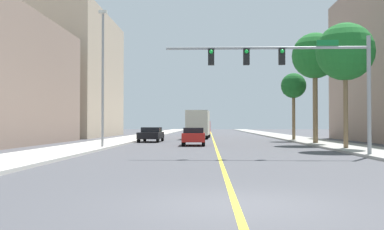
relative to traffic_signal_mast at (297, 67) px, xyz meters
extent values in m
plane|color=#47474C|center=(-4.00, 28.55, -4.57)|extent=(192.00, 192.00, 0.00)
cube|color=beige|center=(-13.14, 28.55, -4.49)|extent=(3.89, 168.00, 0.15)
cube|color=#9E9B93|center=(5.14, 28.55, -4.49)|extent=(3.89, 168.00, 0.15)
cube|color=yellow|center=(-4.00, 28.55, -4.56)|extent=(0.16, 144.00, 0.01)
cube|color=tan|center=(-23.73, 35.83, 3.55)|extent=(11.71, 20.79, 16.23)
cylinder|color=gray|center=(3.59, 0.01, -1.42)|extent=(0.20, 0.20, 6.00)
cylinder|color=gray|center=(-1.56, 0.01, 0.99)|extent=(10.31, 0.14, 0.14)
cube|color=black|center=(-0.79, 0.01, 0.54)|extent=(0.32, 0.24, 0.84)
sphere|color=green|center=(-0.79, -0.13, 0.79)|extent=(0.20, 0.20, 0.20)
cube|color=black|center=(-2.60, 0.01, 0.54)|extent=(0.32, 0.24, 0.84)
sphere|color=green|center=(-2.60, -0.13, 0.79)|extent=(0.20, 0.20, 0.20)
cube|color=black|center=(-4.40, 0.01, 0.54)|extent=(0.32, 0.24, 0.84)
sphere|color=green|center=(-4.40, -0.13, 0.79)|extent=(0.20, 0.20, 0.20)
cube|color=#147233|center=(1.53, 0.01, 1.24)|extent=(1.10, 0.04, 0.28)
cylinder|color=gray|center=(-11.69, 6.93, 0.08)|extent=(0.16, 0.16, 8.99)
cube|color=beige|center=(-11.69, 6.93, 4.73)|extent=(0.56, 0.28, 0.20)
cylinder|color=brown|center=(4.20, 5.77, -1.35)|extent=(0.29, 0.29, 6.14)
sphere|color=#1E6B28|center=(4.20, 5.77, 1.72)|extent=(3.68, 3.68, 3.68)
cone|color=#1E6B28|center=(5.30, 5.93, 1.52)|extent=(0.61, 1.54, 1.70)
cone|color=#1E6B28|center=(4.58, 6.81, 1.52)|extent=(1.70, 0.97, 1.70)
cone|color=#1E6B28|center=(3.41, 6.54, 1.52)|extent=(1.14, 1.15, 1.72)
cone|color=#1E6B28|center=(3.25, 5.21, 1.52)|extent=(1.11, 1.59, 1.61)
cone|color=#1E6B28|center=(4.56, 4.73, 1.52)|extent=(1.70, 0.92, 1.90)
cylinder|color=brown|center=(4.12, 13.35, -0.88)|extent=(0.39, 0.39, 7.08)
sphere|color=#1E6B28|center=(4.12, 13.35, 2.66)|extent=(3.71, 3.71, 3.71)
cone|color=#1E6B28|center=(5.23, 13.28, 2.46)|extent=(0.51, 1.49, 1.90)
cone|color=#1E6B28|center=(4.44, 14.42, 2.46)|extent=(1.57, 0.80, 2.00)
cone|color=#1E6B28|center=(3.23, 14.01, 2.46)|extent=(1.09, 1.29, 1.74)
cone|color=#1E6B28|center=(3.23, 12.69, 2.46)|extent=(1.18, 1.44, 2.02)
cone|color=#1E6B28|center=(4.49, 12.30, 2.46)|extent=(1.95, 1.05, 1.77)
cylinder|color=brown|center=(3.85, 20.93, -1.76)|extent=(0.31, 0.31, 5.31)
sphere|color=#195B23|center=(3.85, 20.93, 0.89)|extent=(2.46, 2.46, 2.46)
cone|color=#195B23|center=(4.58, 20.81, 0.69)|extent=(0.56, 1.04, 1.25)
cone|color=#195B23|center=(3.96, 21.66, 0.69)|extent=(1.18, 0.56, 1.26)
cone|color=#195B23|center=(3.11, 20.93, 0.69)|extent=(0.44, 1.24, 1.30)
cone|color=#195B23|center=(3.87, 20.19, 0.69)|extent=(1.41, 0.47, 1.07)
cube|color=black|center=(-9.89, 18.39, -3.95)|extent=(2.05, 4.38, 0.60)
cube|color=black|center=(-9.88, 18.73, -3.42)|extent=(1.76, 2.02, 0.46)
cylinder|color=black|center=(-9.06, 16.75, -4.25)|extent=(0.24, 0.65, 0.64)
cylinder|color=black|center=(-10.80, 16.80, -4.25)|extent=(0.24, 0.65, 0.64)
cylinder|color=black|center=(-8.98, 19.98, -4.25)|extent=(0.24, 0.65, 0.64)
cylinder|color=black|center=(-10.72, 20.02, -4.25)|extent=(0.24, 0.65, 0.64)
cube|color=#196638|center=(-5.43, 40.61, -3.90)|extent=(1.81, 4.16, 0.69)
cube|color=black|center=(-5.43, 40.46, -3.32)|extent=(1.58, 2.11, 0.47)
cylinder|color=black|center=(-6.23, 42.12, -4.25)|extent=(0.22, 0.64, 0.64)
cylinder|color=black|center=(-4.65, 42.14, -4.25)|extent=(0.22, 0.64, 0.64)
cylinder|color=black|center=(-6.21, 39.08, -4.25)|extent=(0.22, 0.64, 0.64)
cylinder|color=black|center=(-4.63, 39.09, -4.25)|extent=(0.22, 0.64, 0.64)
cube|color=red|center=(-5.69, 11.66, -3.92)|extent=(1.81, 3.93, 0.66)
cube|color=black|center=(-5.68, 11.47, -3.38)|extent=(1.56, 1.92, 0.41)
cylinder|color=black|center=(-6.48, 13.03, -4.25)|extent=(0.23, 0.64, 0.64)
cylinder|color=black|center=(-4.96, 13.07, -4.25)|extent=(0.23, 0.64, 0.64)
cylinder|color=black|center=(-6.42, 10.24, -4.25)|extent=(0.23, 0.64, 0.64)
cylinder|color=black|center=(-4.89, 10.28, -4.25)|extent=(0.23, 0.64, 0.64)
cube|color=red|center=(-5.49, 31.64, -3.32)|extent=(2.50, 2.56, 1.60)
cube|color=beige|center=(-5.67, 27.24, -2.75)|extent=(2.65, 6.43, 2.73)
cylinder|color=black|center=(-6.54, 31.68, -4.12)|extent=(0.32, 0.91, 0.90)
cylinder|color=black|center=(-4.44, 31.60, -4.12)|extent=(0.32, 0.91, 0.90)
cylinder|color=black|center=(-6.78, 25.70, -4.12)|extent=(0.32, 0.91, 0.90)
cylinder|color=black|center=(-4.68, 25.62, -4.12)|extent=(0.32, 0.91, 0.90)
camera|label=1|loc=(-4.56, -22.49, -2.91)|focal=41.11mm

